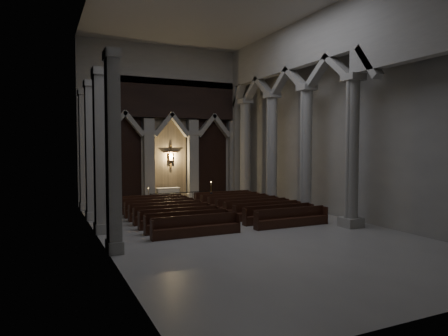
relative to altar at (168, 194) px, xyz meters
name	(u,v)px	position (x,y,z in m)	size (l,w,h in m)	color
room	(237,82)	(0.46, -11.04, 6.98)	(24.00, 24.10, 12.00)	#9F9D97
sanctuary_wall	(171,117)	(0.46, 0.49, 6.00)	(14.00, 0.77, 12.00)	#A3A098
right_arcade	(308,88)	(5.96, -9.71, 7.21)	(1.00, 24.00, 12.00)	#A3A098
left_pilasters	(94,153)	(-6.29, -7.54, 3.29)	(0.60, 13.00, 8.03)	#A3A098
sanctuary_step	(175,201)	(0.46, -0.44, -0.54)	(8.50, 2.60, 0.15)	#A3A098
altar	(168,194)	(0.00, 0.00, 0.00)	(1.82, 0.73, 0.93)	silver
altar_rail	(181,196)	(0.46, -1.79, -0.01)	(4.64, 0.09, 0.91)	black
candle_stand_left	(149,201)	(-1.99, -1.90, -0.25)	(0.23, 0.23, 1.34)	olive
candle_stand_right	(211,196)	(3.10, -1.30, -0.20)	(0.26, 0.26, 1.54)	olive
pews	(213,212)	(0.46, -7.77, -0.30)	(9.82, 9.24, 0.99)	black
worshipper	(212,200)	(1.96, -4.12, -0.08)	(0.39, 0.26, 1.07)	black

